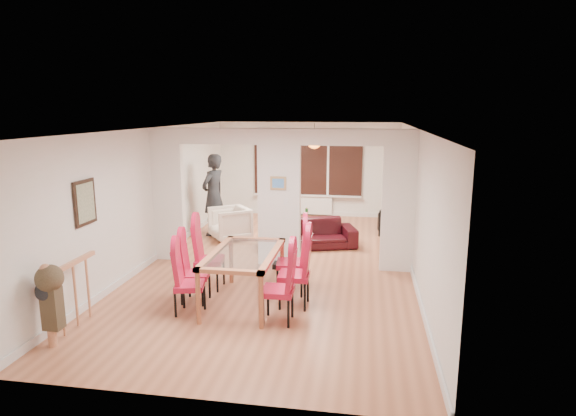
% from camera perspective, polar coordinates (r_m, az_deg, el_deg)
% --- Properties ---
extents(floor, '(5.00, 9.00, 0.01)m').
position_cam_1_polar(floor, '(9.38, -1.02, -6.66)').
color(floor, '#B06847').
rests_on(floor, ground).
extents(room_walls, '(5.00, 9.00, 2.60)m').
position_cam_1_polar(room_walls, '(9.06, -1.05, 1.17)').
color(room_walls, silver).
rests_on(room_walls, floor).
extents(divider_wall, '(5.00, 0.18, 2.60)m').
position_cam_1_polar(divider_wall, '(9.06, -1.05, 1.17)').
color(divider_wall, white).
rests_on(divider_wall, floor).
extents(bay_window_blinds, '(3.00, 0.08, 1.80)m').
position_cam_1_polar(bay_window_blinds, '(13.38, 2.34, 5.43)').
color(bay_window_blinds, black).
rests_on(bay_window_blinds, room_walls).
extents(radiator, '(1.40, 0.08, 0.50)m').
position_cam_1_polar(radiator, '(13.52, 2.28, 0.35)').
color(radiator, white).
rests_on(radiator, floor).
extents(pendant_light, '(0.36, 0.36, 0.36)m').
position_cam_1_polar(pendant_light, '(12.16, 3.13, 7.87)').
color(pendant_light, orange).
rests_on(pendant_light, room_walls).
extents(stair_newel, '(0.40, 1.20, 1.10)m').
position_cam_1_polar(stair_newel, '(7.17, -24.15, -8.93)').
color(stair_newel, tan).
rests_on(stair_newel, floor).
extents(wall_poster, '(0.04, 0.52, 0.67)m').
position_cam_1_polar(wall_poster, '(7.67, -22.93, 0.61)').
color(wall_poster, gray).
rests_on(wall_poster, room_walls).
extents(pillar_photo, '(0.30, 0.03, 0.25)m').
position_cam_1_polar(pillar_photo, '(8.92, -1.17, 2.96)').
color(pillar_photo, '#4C8CD8').
rests_on(pillar_photo, divider_wall).
extents(dining_table, '(0.99, 1.76, 0.82)m').
position_cam_1_polar(dining_table, '(7.48, -5.20, -8.20)').
color(dining_table, '#AB613F').
rests_on(dining_table, floor).
extents(dining_chair_la, '(0.49, 0.49, 1.02)m').
position_cam_1_polar(dining_chair_la, '(7.20, -11.61, -8.39)').
color(dining_chair_la, '#B41233').
rests_on(dining_chair_la, floor).
extents(dining_chair_lb, '(0.48, 0.48, 1.04)m').
position_cam_1_polar(dining_chair_lb, '(7.60, -10.96, -7.20)').
color(dining_chair_lb, '#B41233').
rests_on(dining_chair_lb, floor).
extents(dining_chair_lc, '(0.50, 0.50, 1.12)m').
position_cam_1_polar(dining_chair_lc, '(8.12, -9.31, -5.58)').
color(dining_chair_lc, '#B41233').
rests_on(dining_chair_lc, floor).
extents(dining_chair_ra, '(0.44, 0.44, 1.09)m').
position_cam_1_polar(dining_chair_ra, '(6.78, -1.21, -9.12)').
color(dining_chair_ra, '#B41233').
rests_on(dining_chair_ra, floor).
extents(dining_chair_rb, '(0.47, 0.47, 1.14)m').
position_cam_1_polar(dining_chair_rb, '(7.30, 0.73, -7.34)').
color(dining_chair_rb, '#B41233').
rests_on(dining_chair_rb, floor).
extents(dining_chair_rc, '(0.52, 0.52, 1.17)m').
position_cam_1_polar(dining_chair_rc, '(7.82, 0.40, -5.95)').
color(dining_chair_rc, '#B41233').
rests_on(dining_chair_rc, floor).
extents(sofa, '(2.20, 1.36, 0.60)m').
position_cam_1_polar(sofa, '(10.46, 2.38, -3.02)').
color(sofa, black).
rests_on(sofa, floor).
extents(armchair, '(1.14, 1.14, 0.75)m').
position_cam_1_polar(armchair, '(11.10, -6.91, -1.83)').
color(armchair, beige).
rests_on(armchair, floor).
extents(person, '(0.82, 0.68, 1.93)m').
position_cam_1_polar(person, '(11.48, -8.82, 1.56)').
color(person, black).
rests_on(person, floor).
extents(television, '(1.08, 0.42, 0.62)m').
position_cam_1_polar(television, '(12.02, 10.94, -1.23)').
color(television, black).
rests_on(television, floor).
extents(coffee_table, '(1.13, 0.69, 0.24)m').
position_cam_1_polar(coffee_table, '(11.96, 3.08, -2.04)').
color(coffee_table, black).
rests_on(coffee_table, floor).
extents(bottle, '(0.07, 0.07, 0.30)m').
position_cam_1_polar(bottle, '(11.99, 2.21, -0.67)').
color(bottle, '#143F19').
rests_on(bottle, coffee_table).
extents(bowl, '(0.22, 0.22, 0.06)m').
position_cam_1_polar(bowl, '(11.90, 2.69, -1.37)').
color(bowl, black).
rests_on(bowl, coffee_table).
extents(shoes, '(0.23, 0.25, 0.10)m').
position_cam_1_polar(shoes, '(9.16, -1.01, -6.80)').
color(shoes, black).
rests_on(shoes, floor).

